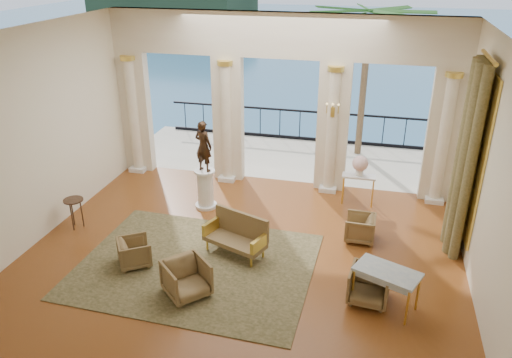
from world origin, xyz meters
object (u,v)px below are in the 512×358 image
(armchair_b, at_px, (369,284))
(settee, at_px, (237,234))
(pedestal, at_px, (205,189))
(statue, at_px, (203,146))
(armchair_c, at_px, (360,227))
(console_table, at_px, (359,180))
(side_table, at_px, (74,203))
(armchair_d, at_px, (134,251))
(game_table, at_px, (387,274))
(armchair_a, at_px, (186,277))

(armchair_b, distance_m, settee, 2.92)
(pedestal, xyz_separation_m, statue, (0.00, -0.00, 1.14))
(settee, height_order, statue, statue)
(armchair_c, bearing_deg, console_table, -173.70)
(console_table, relative_size, side_table, 1.14)
(armchair_b, height_order, pedestal, pedestal)
(armchair_b, bearing_deg, pedestal, 151.49)
(statue, bearing_deg, console_table, -146.51)
(armchair_b, relative_size, armchair_d, 1.14)
(armchair_d, height_order, game_table, game_table)
(settee, distance_m, game_table, 3.22)
(armchair_c, height_order, armchair_d, armchair_c)
(armchair_b, height_order, armchair_c, armchair_b)
(armchair_b, relative_size, side_table, 1.01)
(armchair_a, relative_size, game_table, 0.61)
(settee, relative_size, game_table, 1.15)
(armchair_a, xyz_separation_m, side_table, (-3.37, 1.71, 0.23))
(armchair_a, height_order, armchair_c, armchair_a)
(armchair_a, relative_size, console_table, 0.93)
(game_table, bearing_deg, armchair_d, -158.79)
(armchair_b, relative_size, game_table, 0.58)
(armchair_a, bearing_deg, game_table, -38.43)
(armchair_b, distance_m, armchair_c, 2.13)
(armchair_b, bearing_deg, armchair_a, -163.35)
(armchair_b, height_order, armchair_d, armchair_b)
(armchair_d, relative_size, settee, 0.44)
(game_table, xyz_separation_m, statue, (-4.36, 2.88, 0.93))
(armchair_d, distance_m, settee, 2.11)
(game_table, height_order, pedestal, pedestal)
(armchair_d, bearing_deg, pedestal, -45.92)
(armchair_d, bearing_deg, armchair_a, -150.26)
(armchair_c, relative_size, console_table, 0.78)
(armchair_d, relative_size, console_table, 0.77)
(armchair_a, xyz_separation_m, console_table, (2.82, 4.49, 0.26))
(game_table, xyz_separation_m, side_table, (-6.91, 1.18, -0.06))
(armchair_c, distance_m, pedestal, 3.87)
(statue, height_order, console_table, statue)
(armchair_d, height_order, settee, settee)
(armchair_b, height_order, game_table, game_table)
(armchair_d, bearing_deg, statue, -45.92)
(settee, relative_size, side_table, 2.01)
(armchair_c, xyz_separation_m, settee, (-2.47, -1.13, 0.11))
(armchair_b, distance_m, statue, 5.10)
(console_table, xyz_separation_m, side_table, (-6.20, -2.77, -0.03))
(console_table, bearing_deg, armchair_a, -122.71)
(statue, bearing_deg, settee, 143.50)
(armchair_c, bearing_deg, game_table, 15.43)
(settee, distance_m, pedestal, 2.24)
(armchair_a, relative_size, pedestal, 0.77)
(side_table, bearing_deg, armchair_a, -26.96)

